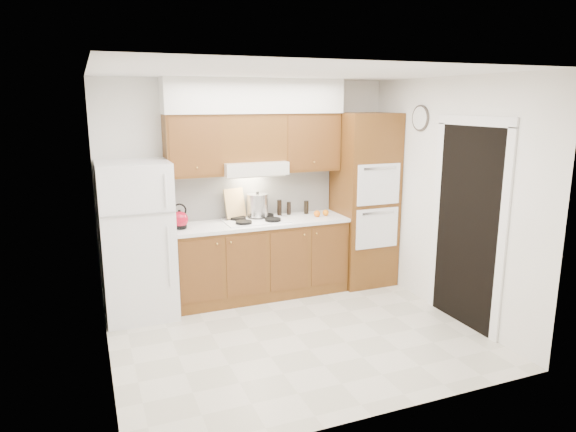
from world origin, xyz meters
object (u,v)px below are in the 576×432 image
at_px(kettle, 180,220).
at_px(oven_cabinet, 364,200).
at_px(fridge, 137,240).
at_px(stock_pot, 258,205).

bearing_deg(kettle, oven_cabinet, 18.72).
xyz_separation_m(fridge, stock_pot, (1.45, 0.19, 0.24)).
bearing_deg(fridge, stock_pot, 7.50).
bearing_deg(oven_cabinet, kettle, -179.68).
xyz_separation_m(fridge, kettle, (0.47, 0.02, 0.18)).
bearing_deg(oven_cabinet, fridge, -179.30).
distance_m(fridge, kettle, 0.51).
relative_size(oven_cabinet, stock_pot, 8.31).
bearing_deg(stock_pot, fridge, -172.50).
bearing_deg(stock_pot, oven_cabinet, -6.41).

